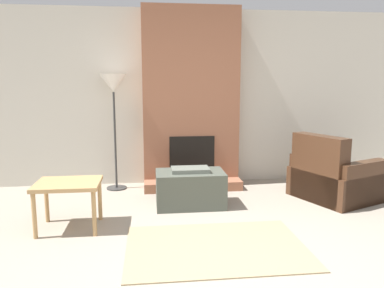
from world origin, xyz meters
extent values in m
plane|color=gray|center=(0.00, 0.00, 0.00)|extent=(24.00, 24.00, 0.00)
cube|color=beige|center=(0.00, 3.04, 1.30)|extent=(7.02, 0.06, 2.60)
cube|color=#935B42|center=(0.00, 2.85, 1.30)|extent=(1.40, 0.32, 2.60)
cube|color=#935B42|center=(0.00, 2.54, 0.07)|extent=(1.40, 0.29, 0.13)
cube|color=black|center=(0.00, 2.69, 0.45)|extent=(0.66, 0.02, 0.63)
cube|color=#474C42|center=(-0.12, 1.85, 0.22)|extent=(0.84, 0.52, 0.44)
cube|color=#60665B|center=(-0.12, 1.85, 0.46)|extent=(0.46, 0.28, 0.05)
cube|color=#422819|center=(1.85, 1.95, 0.20)|extent=(1.19, 1.21, 0.39)
cube|color=#422819|center=(1.53, 1.81, 0.44)|extent=(0.49, 0.79, 0.87)
cube|color=#422819|center=(2.00, 1.59, 0.28)|extent=(0.80, 0.46, 0.56)
cube|color=#422819|center=(1.70, 2.31, 0.28)|extent=(0.80, 0.46, 0.56)
cube|color=tan|center=(-1.47, 1.26, 0.49)|extent=(0.66, 0.54, 0.04)
cylinder|color=tan|center=(-1.76, 1.03, 0.23)|extent=(0.04, 0.04, 0.47)
cylinder|color=tan|center=(-1.18, 1.03, 0.23)|extent=(0.04, 0.04, 0.47)
cylinder|color=tan|center=(-1.76, 1.49, 0.23)|extent=(0.04, 0.04, 0.47)
cylinder|color=tan|center=(-1.18, 1.49, 0.23)|extent=(0.04, 0.04, 0.47)
cylinder|color=#333333|center=(-1.10, 2.74, 0.01)|extent=(0.29, 0.29, 0.02)
cylinder|color=#333333|center=(-1.10, 2.74, 0.71)|extent=(0.03, 0.03, 1.38)
cone|color=silver|center=(-1.10, 2.74, 1.52)|extent=(0.38, 0.38, 0.25)
cube|color=#9E8966|center=(-0.01, 0.61, 0.01)|extent=(1.67, 1.16, 0.01)
camera|label=1|loc=(-0.62, -2.64, 1.53)|focal=35.00mm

